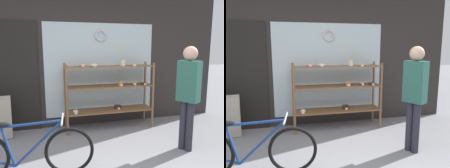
% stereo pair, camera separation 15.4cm
% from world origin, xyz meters
% --- Properties ---
extents(storefront_facade, '(5.75, 0.13, 3.39)m').
position_xyz_m(storefront_facade, '(-0.04, 2.28, 1.65)').
color(storefront_facade, '#2D2826').
rests_on(storefront_facade, ground_plane).
extents(display_case, '(1.75, 0.45, 1.36)m').
position_xyz_m(display_case, '(0.32, 1.92, 0.81)').
color(display_case, brown).
rests_on(display_case, ground_plane).
extents(bicycle, '(1.64, 0.46, 0.76)m').
position_xyz_m(bicycle, '(-1.13, 0.50, 0.34)').
color(bicycle, black).
rests_on(bicycle, ground_plane).
extents(pedestrian, '(0.31, 0.37, 1.64)m').
position_xyz_m(pedestrian, '(1.22, 0.65, 0.96)').
color(pedestrian, '#282833').
rests_on(pedestrian, ground_plane).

